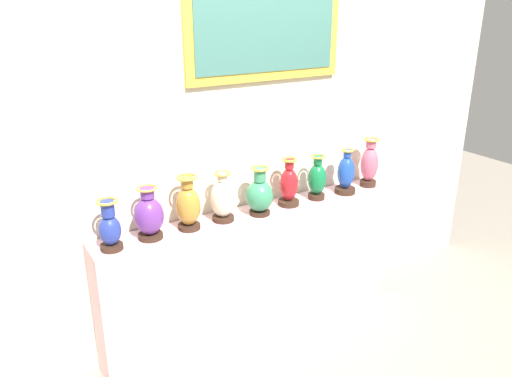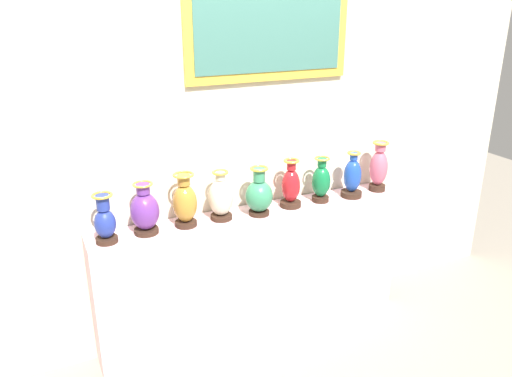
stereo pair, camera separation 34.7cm
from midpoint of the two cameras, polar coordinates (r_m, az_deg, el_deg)
ground_plane at (r=4.02m, az=2.57°, el=-15.32°), size 10.77×10.77×0.00m
display_shelf at (r=3.76m, az=2.68°, el=-9.40°), size 2.31×0.28×0.96m
back_wall at (r=3.54m, az=1.50°, el=6.50°), size 4.77×0.14×2.96m
vase_cobalt at (r=3.14m, az=-13.62°, el=-3.70°), size 0.13×0.13×0.32m
vase_violet at (r=3.21m, az=-9.38°, el=-2.59°), size 0.18×0.18×0.34m
vase_ochre at (r=3.28m, az=-5.00°, el=-1.66°), size 0.16×0.16×0.36m
vase_ivory at (r=3.37m, az=-1.03°, el=-1.10°), size 0.16×0.16×0.34m
vase_jade at (r=3.44m, az=3.16°, el=-0.80°), size 0.19×0.19×0.34m
vase_crimson at (r=3.60m, az=6.70°, el=0.16°), size 0.15×0.15×0.35m
vase_emerald at (r=3.72m, az=9.99°, el=0.69°), size 0.13×0.13×0.33m
vase_sapphire at (r=3.86m, az=13.33°, el=1.14°), size 0.16×0.16×0.35m
vase_rose at (r=4.02m, az=16.05°, el=2.20°), size 0.14×0.14×0.39m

